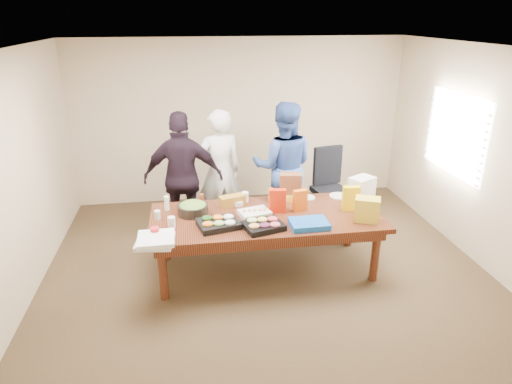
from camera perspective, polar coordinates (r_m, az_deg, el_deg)
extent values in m
cube|color=#47301E|center=(5.84, 1.24, -9.77)|extent=(5.50, 5.00, 0.02)
cube|color=white|center=(4.99, 1.50, 17.91)|extent=(5.50, 5.00, 0.02)
cube|color=beige|center=(7.64, -1.99, 8.92)|extent=(5.50, 0.04, 2.70)
cube|color=beige|center=(3.07, 9.82, -12.07)|extent=(5.50, 0.04, 2.70)
cube|color=beige|center=(5.51, -28.09, 1.19)|extent=(0.04, 5.00, 2.70)
cube|color=beige|center=(6.34, 26.70, 3.89)|extent=(0.04, 5.00, 2.70)
cube|color=white|center=(6.76, 23.89, 6.68)|extent=(0.03, 1.40, 1.10)
cube|color=beige|center=(6.74, 23.60, 6.68)|extent=(0.04, 1.36, 1.00)
cube|color=#4C1C0F|center=(5.65, 1.27, -6.44)|extent=(2.80, 1.20, 0.75)
cube|color=black|center=(6.96, 9.42, 0.46)|extent=(0.66, 0.66, 1.10)
imported|color=silver|center=(6.50, -4.64, 2.53)|extent=(0.75, 0.58, 1.82)
imported|color=#3554A0|center=(6.60, 3.47, 3.21)|extent=(1.06, 0.90, 1.90)
imported|color=black|center=(6.29, -9.16, 1.78)|extent=(1.12, 0.54, 1.85)
cube|color=black|center=(5.20, -4.78, -4.05)|extent=(0.52, 0.45, 0.07)
cube|color=black|center=(5.15, 0.94, -4.31)|extent=(0.51, 0.44, 0.07)
cube|color=white|center=(5.46, -0.17, -2.71)|extent=(0.41, 0.35, 0.06)
cylinder|color=black|center=(5.55, -7.98, -2.18)|extent=(0.46, 0.46, 0.12)
cube|color=#1353B0|center=(5.23, 6.72, -4.00)|extent=(0.44, 0.33, 0.06)
cube|color=red|center=(5.52, 2.75, -1.13)|extent=(0.22, 0.12, 0.30)
cube|color=yellow|center=(5.70, 11.91, -0.80)|extent=(0.21, 0.11, 0.31)
cube|color=#E25D0F|center=(5.60, 5.59, -1.05)|extent=(0.19, 0.11, 0.27)
cylinder|color=white|center=(5.84, -1.40, -0.66)|extent=(0.11, 0.11, 0.14)
cylinder|color=gold|center=(5.88, 1.89, -0.32)|extent=(0.07, 0.07, 0.18)
cylinder|color=brown|center=(5.72, -6.91, -1.10)|extent=(0.07, 0.07, 0.18)
cylinder|color=white|center=(5.71, -11.23, -1.39)|extent=(0.07, 0.07, 0.18)
cube|color=yellow|center=(5.91, 4.14, -0.67)|extent=(0.29, 0.20, 0.09)
cube|color=#A27623|center=(5.76, -3.02, -1.07)|extent=(0.35, 0.23, 0.13)
cube|color=brown|center=(5.89, 4.35, 0.66)|extent=(0.30, 0.21, 0.36)
cylinder|color=red|center=(5.04, -12.64, -5.09)|extent=(0.11, 0.11, 0.13)
cylinder|color=white|center=(5.27, -10.64, -3.74)|extent=(0.10, 0.10, 0.12)
cylinder|color=silver|center=(5.50, -12.36, -2.84)|extent=(0.09, 0.09, 0.10)
cube|color=silver|center=(4.95, -12.67, -6.14)|extent=(0.43, 0.43, 0.04)
cube|color=white|center=(4.91, -12.54, -5.80)|extent=(0.39, 0.39, 0.04)
cylinder|color=beige|center=(6.14, 10.48, -0.51)|extent=(0.30, 0.30, 0.02)
cylinder|color=silver|center=(6.03, 6.47, -0.69)|extent=(0.26, 0.26, 0.01)
cylinder|color=beige|center=(5.82, 3.22, -1.19)|extent=(0.16, 0.16, 0.05)
cylinder|color=white|center=(5.77, -2.37, -1.37)|extent=(0.19, 0.19, 0.06)
cube|color=white|center=(5.98, 13.19, 0.30)|extent=(0.38, 0.34, 0.33)
cube|color=gold|center=(5.45, 13.87, -2.16)|extent=(0.34, 0.30, 0.29)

